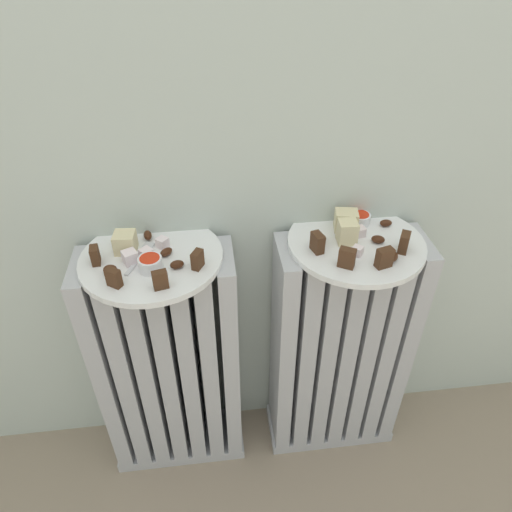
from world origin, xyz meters
The scene contains 31 objects.
radiator_left centered at (-0.20, 0.28, 0.31)m, with size 0.32×0.14×0.62m.
radiator_right centered at (0.20, 0.28, 0.31)m, with size 0.32×0.14×0.62m.
plate_left centered at (-0.20, 0.28, 0.63)m, with size 0.27×0.27×0.01m, color white.
plate_right centered at (0.20, 0.28, 0.63)m, with size 0.27×0.27×0.01m, color white.
dark_cake_slice_left_0 centered at (-0.30, 0.27, 0.65)m, with size 0.03×0.01×0.03m, color #472B19.
dark_cake_slice_left_1 centered at (-0.26, 0.20, 0.65)m, with size 0.03×0.01×0.03m, color #472B19.
dark_cake_slice_left_2 centered at (-0.18, 0.18, 0.65)m, with size 0.03×0.01×0.03m, color #472B19.
dark_cake_slice_left_3 centered at (-0.11, 0.23, 0.65)m, with size 0.03×0.01×0.03m, color #472B19.
marble_cake_slice_left_0 centered at (-0.25, 0.30, 0.66)m, with size 0.04×0.04×0.04m, color beige.
turkish_delight_left_0 centered at (-0.21, 0.27, 0.65)m, with size 0.02×0.02×0.02m, color white.
turkish_delight_left_1 centered at (-0.24, 0.26, 0.65)m, with size 0.02×0.02×0.02m, color white.
turkish_delight_left_2 centered at (-0.18, 0.31, 0.65)m, with size 0.02×0.02×0.02m, color white.
medjool_date_left_0 centered at (-0.15, 0.23, 0.64)m, with size 0.03×0.02×0.02m, color #3D1E0F.
medjool_date_left_1 centered at (-0.17, 0.28, 0.64)m, with size 0.03×0.02×0.01m, color #3D1E0F.
medjool_date_left_2 centered at (-0.27, 0.23, 0.64)m, with size 0.03×0.02×0.02m, color #3D1E0F.
medjool_date_left_3 centered at (-0.21, 0.34, 0.64)m, with size 0.03×0.02×0.02m, color #3D1E0F.
jam_bowl_left centered at (-0.20, 0.24, 0.65)m, with size 0.04×0.04×0.03m.
dark_cake_slice_right_0 centered at (0.12, 0.26, 0.65)m, with size 0.03×0.02×0.04m, color #472B19.
dark_cake_slice_right_1 centered at (0.16, 0.20, 0.65)m, with size 0.03×0.02×0.04m, color #472B19.
dark_cake_slice_right_2 centered at (0.23, 0.19, 0.65)m, with size 0.03×0.02×0.04m, color #472B19.
dark_cake_slice_right_3 centered at (0.28, 0.24, 0.65)m, with size 0.03×0.02×0.04m, color #472B19.
marble_cake_slice_right_0 centered at (0.19, 0.32, 0.66)m, with size 0.05×0.04×0.04m, color beige.
marble_cake_slice_right_1 centered at (0.18, 0.28, 0.66)m, with size 0.04×0.04×0.05m, color beige.
turkish_delight_right_0 centered at (0.19, 0.23, 0.64)m, with size 0.02×0.02×0.02m, color white.
turkish_delight_right_1 centered at (0.21, 0.30, 0.65)m, with size 0.02×0.02×0.02m, color white.
medjool_date_right_0 centered at (0.28, 0.32, 0.64)m, with size 0.03×0.02×0.01m, color #3D1E0F.
medjool_date_right_1 centered at (0.24, 0.27, 0.64)m, with size 0.03×0.02×0.01m, color #3D1E0F.
medjool_date_right_2 centered at (0.25, 0.21, 0.64)m, with size 0.03×0.02×0.02m, color #3D1E0F.
medjool_date_right_3 centered at (0.13, 0.29, 0.64)m, with size 0.02×0.02×0.02m, color #3D1E0F.
jam_bowl_right centered at (0.23, 0.34, 0.65)m, with size 0.04×0.04×0.02m.
fork centered at (-0.22, 0.28, 0.64)m, with size 0.05×0.10×0.00m.
Camera 1 is at (-0.09, -0.45, 1.17)m, focal length 32.70 mm.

